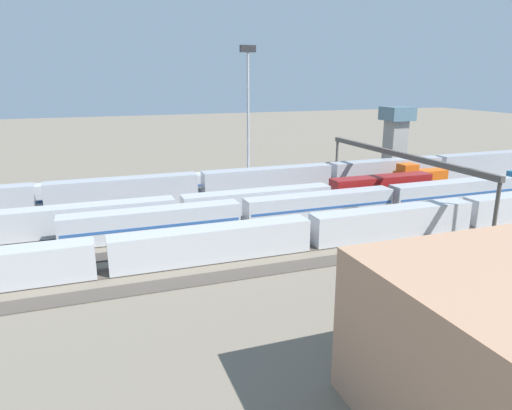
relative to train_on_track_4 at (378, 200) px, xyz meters
name	(u,v)px	position (x,y,z in m)	size (l,w,h in m)	color
ground_plane	(297,216)	(12.37, -2.50, -2.08)	(400.00, 400.00, 0.00)	#756B5B
track_bed_0	(258,190)	(12.37, -20.00, -2.02)	(140.00, 2.80, 0.12)	#4C443D
track_bed_1	(267,196)	(12.37, -15.00, -2.02)	(140.00, 2.80, 0.12)	#3D3833
track_bed_2	(278,204)	(12.37, -10.00, -2.02)	(140.00, 2.80, 0.12)	#4C443D
track_bed_3	(291,211)	(12.37, -5.00, -2.02)	(140.00, 2.80, 0.12)	#3D3833
track_bed_4	(305,220)	(12.37, 0.00, -2.02)	(140.00, 2.80, 0.12)	#4C443D
track_bed_5	(321,231)	(12.37, 5.00, -2.02)	(140.00, 2.80, 0.12)	#3D3833
track_bed_6	(339,243)	(12.37, 10.00, -2.02)	(140.00, 2.80, 0.12)	#4C443D
track_bed_7	(361,256)	(12.37, 15.00, -2.02)	(140.00, 2.80, 0.12)	#4C443D
train_on_track_4	(378,200)	(0.00, 0.00, 0.00)	(90.60, 3.06, 4.40)	#1E6B9E
train_on_track_1	(268,182)	(12.29, -15.00, 0.54)	(119.80, 3.00, 5.00)	#A8AAB2
train_on_track_0	(242,181)	(15.36, -20.00, -0.07)	(119.80, 3.06, 3.80)	silver
train_on_track_6	(384,222)	(5.91, 10.00, -0.01)	(114.80, 3.00, 4.40)	#1E6B9E
train_on_track_3	(248,203)	(19.33, -5.00, 0.03)	(66.40, 3.00, 4.40)	maroon
train_on_track_2	(419,179)	(-15.52, -10.00, 0.08)	(10.00, 3.00, 5.00)	#D85914
light_mast_0	(248,99)	(13.44, -22.04, 14.35)	(2.80, 0.70, 25.55)	#9EA0A5
signal_gantry	(399,159)	(-5.16, -2.50, 5.65)	(0.70, 40.00, 8.80)	#4C4742
control_tower	(396,132)	(-25.01, -30.73, 5.95)	(6.00, 6.00, 13.77)	gray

